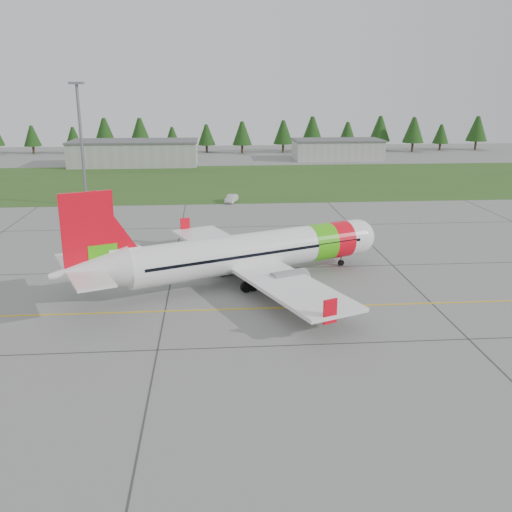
{
  "coord_description": "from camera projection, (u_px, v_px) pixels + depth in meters",
  "views": [
    {
      "loc": [
        -10.59,
        -40.81,
        19.66
      ],
      "look_at": [
        -6.27,
        13.03,
        3.56
      ],
      "focal_mm": 40.0,
      "sensor_mm": 36.0,
      "label": 1
    }
  ],
  "objects": [
    {
      "name": "service_van",
      "position": [
        231.0,
        191.0,
        100.13
      ],
      "size": [
        1.8,
        1.75,
        4.16
      ],
      "primitive_type": "imported",
      "rotation": [
        0.0,
        0.0,
        -0.31
      ],
      "color": "silver",
      "rests_on": "ground"
    },
    {
      "name": "hangar_east",
      "position": [
        337.0,
        150.0,
        159.31
      ],
      "size": [
        24.0,
        12.0,
        5.2
      ],
      "primitive_type": "cube",
      "color": "#A8A8A3",
      "rests_on": "ground"
    },
    {
      "name": "aircraft",
      "position": [
        246.0,
        253.0,
        58.97
      ],
      "size": [
        33.98,
        32.27,
        10.81
      ],
      "rotation": [
        0.0,
        0.0,
        0.4
      ],
      "color": "white",
      "rests_on": "ground"
    },
    {
      "name": "taxi_guideline",
      "position": [
        327.0,
        306.0,
        53.05
      ],
      "size": [
        120.0,
        0.25,
        0.02
      ],
      "primitive_type": "cube",
      "color": "gold",
      "rests_on": "ground"
    },
    {
      "name": "ground",
      "position": [
        347.0,
        343.0,
        45.41
      ],
      "size": [
        320.0,
        320.0,
        0.0
      ],
      "primitive_type": "plane",
      "color": "gray",
      "rests_on": "ground"
    },
    {
      "name": "grass_strip",
      "position": [
        259.0,
        181.0,
        123.74
      ],
      "size": [
        320.0,
        50.0,
        0.03
      ],
      "primitive_type": "cube",
      "color": "#30561E",
      "rests_on": "ground"
    },
    {
      "name": "floodlight_mast",
      "position": [
        82.0,
        147.0,
        95.51
      ],
      "size": [
        0.5,
        0.5,
        20.0
      ],
      "primitive_type": "cylinder",
      "color": "slate",
      "rests_on": "ground"
    },
    {
      "name": "treeline",
      "position": [
        244.0,
        136.0,
        175.81
      ],
      "size": [
        160.0,
        8.0,
        10.0
      ],
      "primitive_type": null,
      "color": "#1C3F14",
      "rests_on": "ground"
    },
    {
      "name": "hangar_west",
      "position": [
        135.0,
        154.0,
        147.33
      ],
      "size": [
        32.0,
        14.0,
        6.0
      ],
      "primitive_type": "cube",
      "color": "#A8A8A3",
      "rests_on": "ground"
    }
  ]
}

